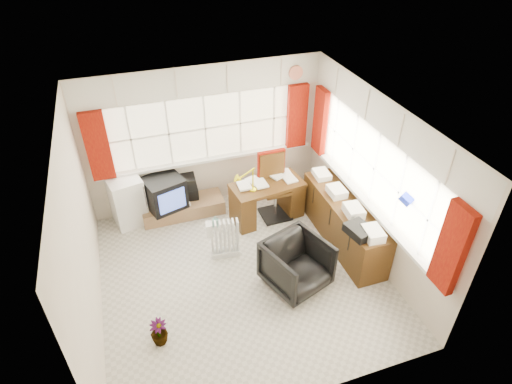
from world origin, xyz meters
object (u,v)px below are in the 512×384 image
Objects in this scene: tv_bench at (183,208)px; mini_fridge at (128,201)px; desk at (267,199)px; office_chair at (297,265)px; task_chair at (273,182)px; credenza at (343,222)px; radiator at (225,241)px; desk_lamp at (253,174)px; crt_tv at (165,193)px.

tv_bench is 0.94m from mini_fridge.
desk is 1.54× the size of office_chair.
task_chair is 1.36× the size of mini_fridge.
desk is 1.46× the size of mini_fridge.
office_chair is 0.41× the size of credenza.
office_chair is 1.22m from credenza.
radiator reaches higher than tv_bench.
radiator is 1.86m from mini_fridge.
desk_lamp reaches higher than mini_fridge.
desk_lamp reaches higher than crt_tv.
mini_fridge is (-0.61, 0.10, -0.09)m from crt_tv.
task_chair is 1.35m from credenza.
office_chair is 1.11× the size of crt_tv.
office_chair is at bearing -46.27° from mini_fridge.
desk_lamp reaches higher than tv_bench.
office_chair is 0.95× the size of mini_fridge.
crt_tv is at bearing 155.25° from desk_lamp.
desk is 1.48m from tv_bench.
tv_bench is at bearing 146.30° from credenza.
tv_bench is (-1.07, 0.64, -0.88)m from desk_lamp.
task_chair is 2.45m from mini_fridge.
mini_fridge is (-2.24, 0.63, 0.05)m from desk.
desk is 2.80× the size of desk_lamp.
task_chair reaches higher than office_chair.
task_chair is 1.64m from tv_bench.
crt_tv reaches higher than tv_bench.
desk_lamp is at bearing 144.04° from credenza.
credenza is at bearing -33.70° from tv_bench.
credenza is 2.75m from tv_bench.
office_chair is (-0.28, -1.70, -0.25)m from task_chair.
credenza is (1.85, -0.29, 0.13)m from radiator.
credenza is at bearing -54.50° from task_chair.
crt_tv is at bearing 162.00° from desk.
credenza is 3.55m from mini_fridge.
desk_lamp is 1.53m from tv_bench.
radiator is (-0.80, 0.90, -0.11)m from office_chair.
desk is 2.33m from mini_fridge.
crt_tv is (-1.50, 2.11, 0.15)m from office_chair.
tv_bench is 1.63× the size of mini_fridge.
crt_tv is at bearing 149.64° from credenza.
desk_lamp is at bearing -161.80° from desk.
mini_fridge is at bearing 174.86° from tv_bench.
tv_bench is at bearing 157.78° from desk.
desk is at bearing 65.85° from office_chair.
crt_tv is at bearing -175.13° from tv_bench.
office_chair is at bearing -94.66° from desk.
radiator is 1.42m from crt_tv.
desk reaches higher than radiator.
desk is 0.30m from task_chair.
crt_tv is at bearing 105.99° from office_chair.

